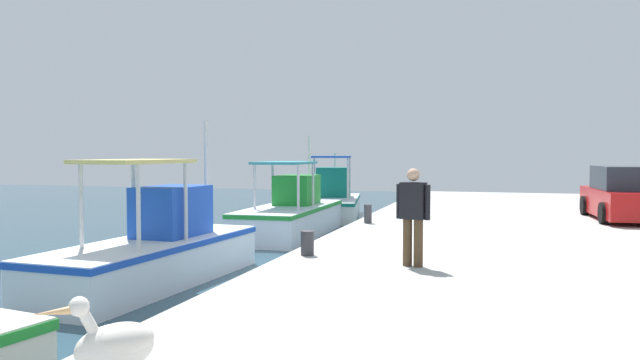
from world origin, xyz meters
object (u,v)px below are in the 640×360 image
(fisherman_standing, at_px, (413,212))
(fishing_boat_fourth, at_px, (332,201))
(mooring_bollard_second, at_px, (368,214))
(parked_car, at_px, (625,196))
(fishing_boat_third, at_px, (291,214))
(mooring_bollard_nearest, at_px, (307,243))
(fishing_boat_second, at_px, (155,251))
(pelican, at_px, (115,343))

(fisherman_standing, bearing_deg, fishing_boat_fourth, 20.31)
(mooring_bollard_second, bearing_deg, fisherman_standing, -161.39)
(fisherman_standing, relative_size, parked_car, 0.40)
(fishing_boat_third, distance_m, mooring_bollard_second, 4.13)
(mooring_bollard_nearest, xyz_separation_m, mooring_bollard_second, (5.61, 0.00, 0.02))
(fishing_boat_third, height_order, mooring_bollard_nearest, fishing_boat_third)
(mooring_bollard_nearest, bearing_deg, fishing_boat_second, 86.52)
(pelican, relative_size, mooring_bollard_nearest, 1.83)
(fishing_boat_fourth, height_order, pelican, fishing_boat_fourth)
(fishing_boat_second, bearing_deg, mooring_bollard_nearest, -93.48)
(fishing_boat_fourth, bearing_deg, fishing_boat_third, -178.23)
(fishing_boat_third, height_order, fisherman_standing, fishing_boat_third)
(parked_car, xyz_separation_m, mooring_bollard_nearest, (-8.47, 7.02, -0.48))
(fishing_boat_fourth, relative_size, mooring_bollard_nearest, 12.76)
(fishing_boat_second, relative_size, fishing_boat_third, 0.97)
(mooring_bollard_second, bearing_deg, fishing_boat_third, 50.31)
(fishing_boat_second, distance_m, fishing_boat_third, 8.04)
(pelican, distance_m, fisherman_standing, 6.49)
(pelican, bearing_deg, fishing_boat_second, 29.04)
(parked_car, relative_size, mooring_bollard_second, 8.16)
(fishing_boat_second, distance_m, fishing_boat_fourth, 13.88)
(fishing_boat_second, relative_size, fishing_boat_fourth, 1.02)
(fishing_boat_fourth, distance_m, mooring_bollard_nearest, 14.49)
(mooring_bollard_second, bearing_deg, mooring_bollard_nearest, 180.00)
(fisherman_standing, height_order, mooring_bollard_second, fisherman_standing)
(fisherman_standing, relative_size, mooring_bollard_second, 3.28)
(fishing_boat_second, distance_m, mooring_bollard_nearest, 3.44)
(mooring_bollard_second, bearing_deg, fishing_boat_fourth, 21.54)
(parked_car, bearing_deg, mooring_bollard_nearest, 140.36)
(fishing_boat_third, height_order, parked_car, fishing_boat_third)
(fishing_boat_third, xyz_separation_m, pelican, (-15.10, -3.67, 0.50))
(fishing_boat_fourth, xyz_separation_m, pelican, (-20.95, -3.85, 0.51))
(fishing_boat_second, height_order, fishing_boat_third, fishing_boat_second)
(fishing_boat_second, xyz_separation_m, pelican, (-7.06, -3.92, 0.50))
(fishing_boat_third, relative_size, mooring_bollard_nearest, 13.39)
(fishing_boat_second, height_order, mooring_bollard_nearest, fishing_boat_second)
(fisherman_standing, height_order, mooring_bollard_nearest, fisherman_standing)
(parked_car, bearing_deg, mooring_bollard_second, 112.15)
(pelican, xyz_separation_m, mooring_bollard_second, (12.47, 0.50, -0.14))
(mooring_bollard_nearest, bearing_deg, fishing_boat_fourth, 13.36)
(fishing_boat_fourth, bearing_deg, parked_car, -118.48)
(pelican, bearing_deg, mooring_bollard_nearest, 4.20)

